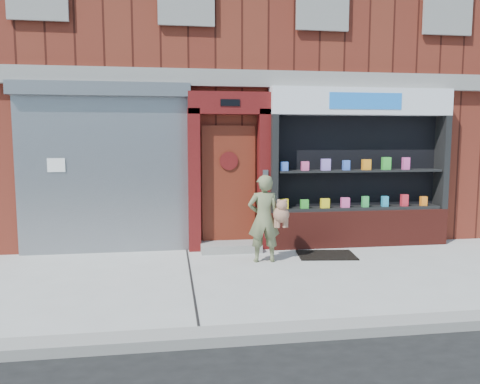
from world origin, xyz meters
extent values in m
plane|color=#9E9E99|center=(0.00, 0.00, 0.00)|extent=(80.00, 80.00, 0.00)
cube|color=gray|center=(0.00, -2.15, 0.06)|extent=(60.00, 0.30, 0.12)
cube|color=#5F1F15|center=(0.00, 6.00, 4.00)|extent=(12.00, 8.00, 8.00)
cube|color=gray|center=(0.00, 1.92, 3.15)|extent=(12.00, 0.16, 0.30)
cube|color=gray|center=(-3.00, 1.94, 1.40)|extent=(3.00, 0.10, 2.80)
cube|color=slate|center=(-3.00, 1.88, 2.92)|extent=(3.10, 0.30, 0.24)
cube|color=white|center=(-3.80, 1.88, 1.60)|extent=(0.30, 0.01, 0.24)
cube|color=#490C0C|center=(-1.40, 1.86, 1.30)|extent=(0.22, 0.28, 2.60)
cube|color=#490C0C|center=(-0.10, 1.86, 1.30)|extent=(0.22, 0.28, 2.60)
cube|color=#490C0C|center=(-0.75, 1.86, 2.70)|extent=(1.50, 0.28, 0.40)
cube|color=black|center=(-0.75, 1.71, 2.70)|extent=(0.35, 0.01, 0.12)
cube|color=#5D1E11|center=(-0.75, 1.97, 1.20)|extent=(1.00, 0.06, 2.20)
cylinder|color=black|center=(-0.75, 1.93, 1.65)|extent=(0.28, 0.02, 0.28)
cylinder|color=#490C0C|center=(-0.75, 1.92, 1.65)|extent=(0.34, 0.02, 0.34)
cube|color=gray|center=(-0.75, 1.70, 0.07)|extent=(1.10, 0.55, 0.15)
cube|color=slate|center=(-0.10, 1.71, 1.40)|extent=(0.10, 0.02, 0.18)
cube|color=#5D1C16|center=(1.75, 1.80, 0.35)|extent=(3.50, 0.40, 0.70)
cube|color=black|center=(0.06, 1.80, 1.60)|extent=(0.12, 0.40, 1.80)
cube|color=black|center=(3.44, 1.80, 1.60)|extent=(0.12, 0.40, 1.80)
cube|color=black|center=(1.75, 1.99, 1.60)|extent=(3.30, 0.03, 1.80)
cube|color=black|center=(1.75, 1.80, 0.73)|extent=(3.20, 0.36, 0.06)
cube|color=black|center=(1.75, 1.80, 1.45)|extent=(3.20, 0.36, 0.04)
cube|color=white|center=(1.75, 1.80, 2.75)|extent=(3.50, 0.40, 0.50)
cube|color=blue|center=(1.75, 1.59, 2.75)|extent=(1.40, 0.01, 0.30)
cube|color=yellow|center=(0.25, 1.72, 0.85)|extent=(0.17, 0.09, 0.19)
cube|color=green|center=(0.65, 1.72, 0.84)|extent=(0.14, 0.09, 0.17)
cube|color=yellow|center=(1.05, 1.72, 0.85)|extent=(0.16, 0.09, 0.18)
cube|color=#EE4F97|center=(1.45, 1.72, 0.85)|extent=(0.15, 0.09, 0.19)
cube|color=green|center=(1.85, 1.72, 0.86)|extent=(0.12, 0.09, 0.21)
cube|color=#2593BC|center=(2.25, 1.72, 0.86)|extent=(0.11, 0.09, 0.20)
cube|color=red|center=(2.65, 1.72, 0.87)|extent=(0.13, 0.09, 0.23)
cube|color=orange|center=(3.05, 1.72, 0.85)|extent=(0.12, 0.09, 0.18)
cube|color=#4169DD|center=(0.25, 1.72, 1.55)|extent=(0.14, 0.09, 0.17)
cube|color=#E84D89|center=(0.65, 1.72, 1.55)|extent=(0.13, 0.09, 0.17)
cube|color=#9776D6|center=(1.05, 1.72, 1.58)|extent=(0.17, 0.09, 0.22)
cube|color=blue|center=(1.45, 1.72, 1.56)|extent=(0.12, 0.09, 0.19)
cube|color=orange|center=(1.85, 1.72, 1.57)|extent=(0.16, 0.09, 0.20)
cube|color=green|center=(2.25, 1.72, 1.59)|extent=(0.16, 0.09, 0.24)
cube|color=#E54C9D|center=(2.65, 1.72, 1.59)|extent=(0.13, 0.09, 0.23)
imported|color=#666D48|center=(-0.30, 0.88, 0.73)|extent=(0.55, 0.37, 1.47)
sphere|color=#8B5C45|center=(-0.01, 0.84, 0.80)|extent=(0.27, 0.27, 0.27)
sphere|color=#8B5C45|center=(-0.01, 0.79, 0.96)|extent=(0.18, 0.18, 0.18)
sphere|color=#8B5C45|center=(-0.06, 0.79, 1.04)|extent=(0.06, 0.06, 0.06)
sphere|color=#8B5C45|center=(0.05, 0.79, 1.04)|extent=(0.06, 0.06, 0.06)
cylinder|color=#8B5C45|center=(-0.10, 0.84, 0.66)|extent=(0.06, 0.06, 0.16)
cylinder|color=#8B5C45|center=(0.08, 0.84, 0.66)|extent=(0.06, 0.06, 0.16)
cylinder|color=#8B5C45|center=(-0.06, 0.82, 0.66)|extent=(0.06, 0.06, 0.16)
cylinder|color=#8B5C45|center=(0.05, 0.82, 0.66)|extent=(0.06, 0.06, 0.16)
cube|color=black|center=(0.88, 1.09, 0.01)|extent=(1.07, 0.82, 0.02)
camera|label=1|loc=(-1.84, -6.68, 2.06)|focal=35.00mm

